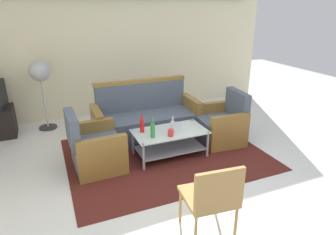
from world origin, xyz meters
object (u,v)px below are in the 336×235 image
(wicker_chair, at_px, (212,195))
(bottle_clear, at_px, (173,127))
(cup, at_px, (171,133))
(armchair_left, at_px, (95,149))
(bottle_green, at_px, (153,130))
(coffee_table, at_px, (170,139))
(couch, at_px, (146,120))
(pedestal_fan, at_px, (40,75))
(bottle_red, at_px, (142,125))
(armchair_right, at_px, (221,125))

(wicker_chair, bearing_deg, bottle_clear, 84.81)
(cup, bearing_deg, bottle_clear, 51.02)
(armchair_left, height_order, bottle_green, armchair_left)
(coffee_table, bearing_deg, couch, 96.99)
(armchair_left, xyz_separation_m, pedestal_fan, (-0.58, 1.80, 0.73))
(bottle_red, xyz_separation_m, pedestal_fan, (-1.30, 1.75, 0.50))
(armchair_left, relative_size, wicker_chair, 1.01)
(coffee_table, bearing_deg, wicker_chair, -100.07)
(armchair_left, height_order, armchair_right, same)
(armchair_right, bearing_deg, armchair_left, 95.81)
(bottle_green, bearing_deg, cup, -13.66)
(armchair_left, relative_size, bottle_green, 2.79)
(couch, xyz_separation_m, bottle_green, (-0.21, -0.91, 0.21))
(armchair_left, height_order, cup, armchair_left)
(bottle_clear, distance_m, wicker_chair, 1.68)
(armchair_left, xyz_separation_m, bottle_clear, (1.12, -0.16, 0.22))
(couch, height_order, armchair_right, couch)
(armchair_left, bearing_deg, cup, 74.88)
(bottle_clear, bearing_deg, armchair_left, 171.76)
(armchair_left, height_order, bottle_clear, armchair_left)
(bottle_red, bearing_deg, armchair_right, 0.15)
(armchair_right, xyz_separation_m, coffee_table, (-1.00, -0.14, -0.02))
(bottle_green, bearing_deg, coffee_table, 17.89)
(bottle_clear, bearing_deg, pedestal_fan, 130.91)
(bottle_red, bearing_deg, couch, 66.55)
(couch, distance_m, wicker_chair, 2.55)
(cup, bearing_deg, bottle_red, 138.47)
(armchair_right, bearing_deg, couch, 63.03)
(couch, relative_size, bottle_clear, 7.01)
(bottle_clear, relative_size, pedestal_fan, 0.20)
(armchair_right, height_order, wicker_chair, armchair_right)
(bottle_green, bearing_deg, armchair_left, 166.81)
(couch, xyz_separation_m, armchair_right, (1.10, -0.67, -0.03))
(armchair_left, xyz_separation_m, wicker_chair, (0.80, -1.81, 0.21))
(coffee_table, relative_size, bottle_green, 3.61)
(couch, distance_m, armchair_left, 1.24)
(wicker_chair, bearing_deg, armchair_left, 119.52)
(armchair_left, bearing_deg, bottle_green, 74.99)
(bottle_green, relative_size, cup, 3.05)
(bottle_red, bearing_deg, wicker_chair, -87.34)
(couch, xyz_separation_m, cup, (0.04, -0.97, 0.14))
(bottle_clear, relative_size, bottle_red, 0.93)
(bottle_green, bearing_deg, wicker_chair, -89.86)
(armchair_left, distance_m, bottle_clear, 1.15)
(coffee_table, height_order, pedestal_fan, pedestal_fan)
(couch, distance_m, cup, 0.98)
(bottle_clear, xyz_separation_m, bottle_red, (-0.40, 0.21, 0.01))
(coffee_table, xyz_separation_m, bottle_red, (-0.39, 0.13, 0.24))
(bottle_clear, height_order, bottle_red, bottle_red)
(couch, height_order, cup, couch)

